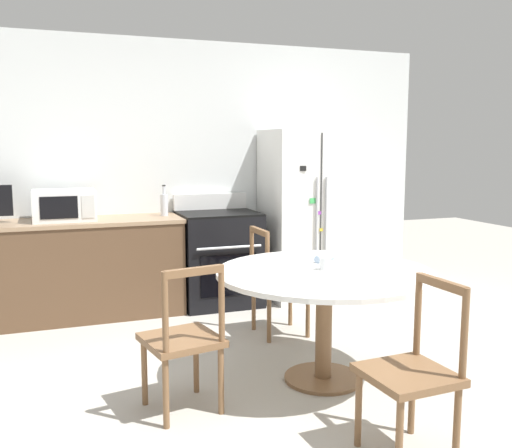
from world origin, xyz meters
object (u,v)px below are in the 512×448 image
at_px(dining_chair_near, 413,373).
at_px(candle_glass, 325,265).
at_px(oven_range, 219,258).
at_px(microwave, 64,205).
at_px(refrigerator, 306,214).
at_px(counter_bottle, 164,204).
at_px(dining_chair_left, 183,341).
at_px(dining_chair_far, 277,283).

distance_m(dining_chair_near, candle_glass, 1.06).
distance_m(oven_range, microwave, 1.54).
height_order(refrigerator, candle_glass, refrigerator).
relative_size(refrigerator, candle_glass, 20.75).
distance_m(microwave, counter_bottle, 0.91).
distance_m(dining_chair_left, candle_glass, 1.06).
bearing_deg(microwave, candle_glass, -52.79).
xyz_separation_m(microwave, dining_chair_left, (0.57, -2.18, -0.60)).
bearing_deg(candle_glass, refrigerator, 68.31).
bearing_deg(dining_chair_far, oven_range, -170.49).
distance_m(oven_range, dining_chair_far, 1.07).
relative_size(dining_chair_near, dining_chair_far, 1.00).
height_order(dining_chair_left, candle_glass, dining_chair_left).
bearing_deg(microwave, counter_bottle, 2.44).
xyz_separation_m(microwave, counter_bottle, (0.91, 0.04, -0.03)).
distance_m(dining_chair_near, dining_chair_far, 1.97).
relative_size(dining_chair_near, dining_chair_left, 1.00).
relative_size(oven_range, dining_chair_near, 1.20).
height_order(counter_bottle, dining_chair_left, counter_bottle).
xyz_separation_m(oven_range, counter_bottle, (-0.52, 0.07, 0.54)).
xyz_separation_m(oven_range, candle_glass, (0.14, -2.03, 0.32)).
xyz_separation_m(dining_chair_left, candle_glass, (0.99, 0.13, 0.36)).
bearing_deg(microwave, dining_chair_far, -33.70).
bearing_deg(counter_bottle, candle_glass, -72.70).
height_order(dining_chair_near, dining_chair_left, same).
relative_size(microwave, dining_chair_near, 0.59).
xyz_separation_m(dining_chair_near, candle_glass, (0.01, 1.00, 0.36)).
distance_m(counter_bottle, dining_chair_near, 3.21).
relative_size(counter_bottle, dining_chair_near, 0.33).
distance_m(refrigerator, microwave, 2.36).
height_order(refrigerator, dining_chair_far, refrigerator).
bearing_deg(dining_chair_left, counter_bottle, 70.70).
xyz_separation_m(dining_chair_left, dining_chair_far, (1.05, 1.10, 0.00)).
distance_m(microwave, dining_chair_far, 2.04).
bearing_deg(oven_range, dining_chair_left, -111.66).
distance_m(microwave, dining_chair_near, 3.47).
xyz_separation_m(microwave, dining_chair_near, (1.55, -3.05, -0.60)).
distance_m(counter_bottle, dining_chair_left, 2.32).
bearing_deg(counter_bottle, dining_chair_left, -98.64).
bearing_deg(dining_chair_far, refrigerator, 143.32).
relative_size(refrigerator, oven_range, 1.59).
bearing_deg(candle_glass, microwave, 127.21).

